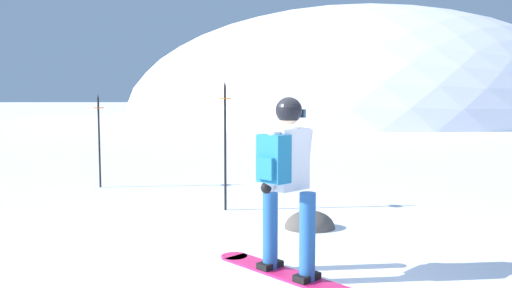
{
  "coord_description": "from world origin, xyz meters",
  "views": [
    {
      "loc": [
        -0.24,
        -4.6,
        1.72
      ],
      "look_at": [
        0.11,
        3.23,
        1.0
      ],
      "focal_mm": 36.48,
      "sensor_mm": 36.0,
      "label": 1
    }
  ],
  "objects_px": {
    "piste_marker_near": "(99,134)",
    "rock_mid": "(310,228)",
    "snowboarder_main": "(286,182)",
    "piste_marker_far": "(225,137)"
  },
  "relations": [
    {
      "from": "piste_marker_near",
      "to": "rock_mid",
      "type": "xyz_separation_m",
      "value": [
        3.51,
        -3.23,
        -1.01
      ]
    },
    {
      "from": "rock_mid",
      "to": "piste_marker_near",
      "type": "bearing_deg",
      "value": 137.41
    },
    {
      "from": "snowboarder_main",
      "to": "piste_marker_near",
      "type": "relative_size",
      "value": 0.97
    },
    {
      "from": "rock_mid",
      "to": "snowboarder_main",
      "type": "bearing_deg",
      "value": -105.42
    },
    {
      "from": "piste_marker_near",
      "to": "rock_mid",
      "type": "relative_size",
      "value": 2.68
    },
    {
      "from": "piste_marker_far",
      "to": "rock_mid",
      "type": "distance_m",
      "value": 1.94
    },
    {
      "from": "snowboarder_main",
      "to": "piste_marker_near",
      "type": "distance_m",
      "value": 5.89
    },
    {
      "from": "snowboarder_main",
      "to": "piste_marker_far",
      "type": "height_order",
      "value": "piste_marker_far"
    },
    {
      "from": "snowboarder_main",
      "to": "piste_marker_far",
      "type": "xyz_separation_m",
      "value": [
        -0.61,
        2.97,
        0.19
      ]
    },
    {
      "from": "rock_mid",
      "to": "piste_marker_far",
      "type": "bearing_deg",
      "value": 134.37
    }
  ]
}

